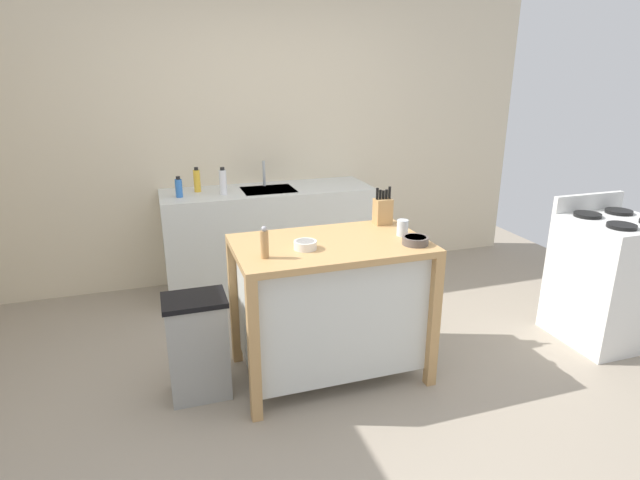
{
  "coord_description": "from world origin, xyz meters",
  "views": [
    {
      "loc": [
        -0.92,
        -2.52,
        1.85
      ],
      "look_at": [
        0.04,
        0.4,
        0.83
      ],
      "focal_mm": 28.72,
      "sensor_mm": 36.0,
      "label": 1
    }
  ],
  "objects_px": {
    "bowl_ceramic_wide": "(305,245)",
    "bottle_spray_cleaner": "(179,188)",
    "trash_bin": "(198,346)",
    "kitchen_island": "(330,301)",
    "bowl_ceramic_small": "(415,240)",
    "drinking_cup": "(402,228)",
    "stove": "(608,279)",
    "pepper_grinder": "(265,243)",
    "bottle_hand_soap": "(223,182)",
    "knife_block": "(383,210)",
    "sink_faucet": "(264,173)",
    "bottle_dish_soap": "(197,180)"
  },
  "relations": [
    {
      "from": "bottle_spray_cleaner",
      "to": "stove",
      "type": "xyz_separation_m",
      "value": [
        2.8,
        -1.62,
        -0.51
      ]
    },
    {
      "from": "stove",
      "to": "trash_bin",
      "type": "bearing_deg",
      "value": 175.76
    },
    {
      "from": "knife_block",
      "to": "bowl_ceramic_wide",
      "type": "xyz_separation_m",
      "value": [
        -0.63,
        -0.32,
        -0.07
      ]
    },
    {
      "from": "bowl_ceramic_small",
      "to": "bowl_ceramic_wide",
      "type": "distance_m",
      "value": 0.65
    },
    {
      "from": "trash_bin",
      "to": "kitchen_island",
      "type": "bearing_deg",
      "value": -1.52
    },
    {
      "from": "drinking_cup",
      "to": "bottle_dish_soap",
      "type": "height_order",
      "value": "bottle_dish_soap"
    },
    {
      "from": "drinking_cup",
      "to": "bottle_dish_soap",
      "type": "bearing_deg",
      "value": 124.23
    },
    {
      "from": "bowl_ceramic_small",
      "to": "drinking_cup",
      "type": "bearing_deg",
      "value": 88.74
    },
    {
      "from": "sink_faucet",
      "to": "bottle_dish_soap",
      "type": "relative_size",
      "value": 1.07
    },
    {
      "from": "bottle_hand_soap",
      "to": "bowl_ceramic_small",
      "type": "bearing_deg",
      "value": -60.94
    },
    {
      "from": "knife_block",
      "to": "trash_bin",
      "type": "height_order",
      "value": "knife_block"
    },
    {
      "from": "knife_block",
      "to": "bottle_hand_soap",
      "type": "distance_m",
      "value": 1.46
    },
    {
      "from": "knife_block",
      "to": "sink_faucet",
      "type": "relative_size",
      "value": 1.13
    },
    {
      "from": "bowl_ceramic_wide",
      "to": "bottle_spray_cleaner",
      "type": "distance_m",
      "value": 1.62
    },
    {
      "from": "bowl_ceramic_small",
      "to": "bottle_hand_soap",
      "type": "bearing_deg",
      "value": 119.06
    },
    {
      "from": "bowl_ceramic_small",
      "to": "kitchen_island",
      "type": "bearing_deg",
      "value": 157.13
    },
    {
      "from": "knife_block",
      "to": "drinking_cup",
      "type": "height_order",
      "value": "knife_block"
    },
    {
      "from": "sink_faucet",
      "to": "bottle_spray_cleaner",
      "type": "distance_m",
      "value": 0.77
    },
    {
      "from": "trash_bin",
      "to": "pepper_grinder",
      "type": "bearing_deg",
      "value": -23.24
    },
    {
      "from": "pepper_grinder",
      "to": "bowl_ceramic_wide",
      "type": "bearing_deg",
      "value": 16.27
    },
    {
      "from": "drinking_cup",
      "to": "kitchen_island",
      "type": "bearing_deg",
      "value": 177.75
    },
    {
      "from": "sink_faucet",
      "to": "bowl_ceramic_wide",
      "type": "bearing_deg",
      "value": -94.61
    },
    {
      "from": "bowl_ceramic_wide",
      "to": "bottle_hand_soap",
      "type": "xyz_separation_m",
      "value": [
        -0.25,
        1.48,
        0.09
      ]
    },
    {
      "from": "bottle_spray_cleaner",
      "to": "pepper_grinder",
      "type": "bearing_deg",
      "value": -77.36
    },
    {
      "from": "knife_block",
      "to": "trash_bin",
      "type": "xyz_separation_m",
      "value": [
        -1.27,
        -0.23,
        -0.66
      ]
    },
    {
      "from": "drinking_cup",
      "to": "bottle_dish_soap",
      "type": "distance_m",
      "value": 1.93
    },
    {
      "from": "bowl_ceramic_small",
      "to": "drinking_cup",
      "type": "distance_m",
      "value": 0.18
    },
    {
      "from": "stove",
      "to": "pepper_grinder",
      "type": "bearing_deg",
      "value": 178.97
    },
    {
      "from": "trash_bin",
      "to": "bottle_spray_cleaner",
      "type": "bearing_deg",
      "value": 88.65
    },
    {
      "from": "bowl_ceramic_small",
      "to": "trash_bin",
      "type": "bearing_deg",
      "value": 170.4
    },
    {
      "from": "pepper_grinder",
      "to": "trash_bin",
      "type": "bearing_deg",
      "value": 156.76
    },
    {
      "from": "knife_block",
      "to": "trash_bin",
      "type": "bearing_deg",
      "value": -169.66
    },
    {
      "from": "knife_block",
      "to": "bottle_spray_cleaner",
      "type": "relative_size",
      "value": 1.48
    },
    {
      "from": "pepper_grinder",
      "to": "trash_bin",
      "type": "xyz_separation_m",
      "value": [
        -0.39,
        0.17,
        -0.65
      ]
    },
    {
      "from": "kitchen_island",
      "to": "drinking_cup",
      "type": "distance_m",
      "value": 0.64
    },
    {
      "from": "drinking_cup",
      "to": "stove",
      "type": "height_order",
      "value": "stove"
    },
    {
      "from": "pepper_grinder",
      "to": "bottle_hand_soap",
      "type": "height_order",
      "value": "bottle_hand_soap"
    },
    {
      "from": "bottle_spray_cleaner",
      "to": "stove",
      "type": "relative_size",
      "value": 0.17
    },
    {
      "from": "bowl_ceramic_wide",
      "to": "bottle_spray_cleaner",
      "type": "xyz_separation_m",
      "value": [
        -0.6,
        1.5,
        0.06
      ]
    },
    {
      "from": "kitchen_island",
      "to": "bowl_ceramic_wide",
      "type": "relative_size",
      "value": 8.7
    },
    {
      "from": "drinking_cup",
      "to": "trash_bin",
      "type": "bearing_deg",
      "value": 178.21
    },
    {
      "from": "drinking_cup",
      "to": "bottle_dish_soap",
      "type": "relative_size",
      "value": 0.48
    },
    {
      "from": "trash_bin",
      "to": "stove",
      "type": "xyz_separation_m",
      "value": [
        2.83,
        -0.21,
        0.14
      ]
    },
    {
      "from": "knife_block",
      "to": "bottle_spray_cleaner",
      "type": "bearing_deg",
      "value": 136.44
    },
    {
      "from": "stove",
      "to": "sink_faucet",
      "type": "bearing_deg",
      "value": 138.43
    },
    {
      "from": "bowl_ceramic_wide",
      "to": "sink_faucet",
      "type": "height_order",
      "value": "sink_faucet"
    },
    {
      "from": "kitchen_island",
      "to": "bowl_ceramic_wide",
      "type": "height_order",
      "value": "bowl_ceramic_wide"
    },
    {
      "from": "bowl_ceramic_small",
      "to": "drinking_cup",
      "type": "relative_size",
      "value": 1.54
    },
    {
      "from": "knife_block",
      "to": "bottle_spray_cleaner",
      "type": "xyz_separation_m",
      "value": [
        -1.24,
        1.17,
        -0.01
      ]
    },
    {
      "from": "kitchen_island",
      "to": "stove",
      "type": "distance_m",
      "value": 2.02
    }
  ]
}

